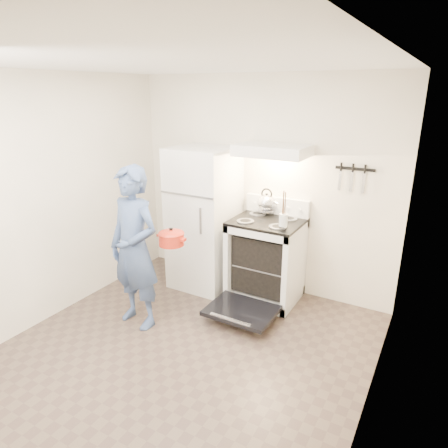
{
  "coord_description": "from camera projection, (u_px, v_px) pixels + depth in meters",
  "views": [
    {
      "loc": [
        1.88,
        -2.4,
        2.32
      ],
      "look_at": [
        -0.05,
        1.0,
        1.0
      ],
      "focal_mm": 32.0,
      "sensor_mm": 36.0,
      "label": 1
    }
  ],
  "objects": [
    {
      "name": "range_hood",
      "position": [
        273.0,
        150.0,
        4.22
      ],
      "size": [
        0.76,
        0.5,
        0.12
      ],
      "primitive_type": "cube",
      "color": "white",
      "rests_on": "back_wall"
    },
    {
      "name": "refrigerator",
      "position": [
        204.0,
        218.0,
        4.79
      ],
      "size": [
        0.7,
        0.7,
        1.7
      ],
      "primitive_type": "cube",
      "color": "white",
      "rests_on": "floor"
    },
    {
      "name": "utensil_jar",
      "position": [
        283.0,
        220.0,
        4.11
      ],
      "size": [
        0.11,
        0.11,
        0.13
      ],
      "primitive_type": "cylinder",
      "rotation": [
        0.0,
        0.0,
        0.21
      ],
      "color": "silver",
      "rests_on": "cooktop"
    },
    {
      "name": "backsplash",
      "position": [
        278.0,
        205.0,
        4.6
      ],
      "size": [
        0.76,
        0.07,
        0.2
      ],
      "primitive_type": "cube",
      "color": "white",
      "rests_on": "cooktop"
    },
    {
      "name": "back_wall",
      "position": [
        261.0,
        186.0,
        4.68
      ],
      "size": [
        3.2,
        0.02,
        2.5
      ],
      "primitive_type": "cube",
      "color": "#F4E8CF",
      "rests_on": "ground"
    },
    {
      "name": "dutch_oven",
      "position": [
        171.0,
        239.0,
        3.98
      ],
      "size": [
        0.33,
        0.26,
        0.22
      ],
      "primitive_type": null,
      "color": "red",
      "rests_on": "person"
    },
    {
      "name": "person",
      "position": [
        135.0,
        249.0,
        3.94
      ],
      "size": [
        0.64,
        0.46,
        1.66
      ],
      "primitive_type": "imported",
      "rotation": [
        0.0,
        0.0,
        -0.1
      ],
      "color": "navy",
      "rests_on": "floor"
    },
    {
      "name": "oven_rack",
      "position": [
        266.0,
        263.0,
        4.56
      ],
      "size": [
        0.6,
        0.52,
        0.01
      ],
      "primitive_type": "cube",
      "color": "gray",
      "rests_on": "stove_body"
    },
    {
      "name": "oven_door",
      "position": [
        242.0,
        310.0,
        4.17
      ],
      "size": [
        0.7,
        0.54,
        0.04
      ],
      "primitive_type": "cube",
      "color": "black",
      "rests_on": "floor"
    },
    {
      "name": "floor",
      "position": [
        174.0,
        361.0,
        3.6
      ],
      "size": [
        3.6,
        3.6,
        0.0
      ],
      "primitive_type": "plane",
      "color": "#4C3F33",
      "rests_on": "ground"
    },
    {
      "name": "cooktop",
      "position": [
        267.0,
        222.0,
        4.41
      ],
      "size": [
        0.76,
        0.65,
        0.03
      ],
      "primitive_type": "cube",
      "color": "black",
      "rests_on": "stove_body"
    },
    {
      "name": "knife_strip",
      "position": [
        355.0,
        169.0,
        4.08
      ],
      "size": [
        0.4,
        0.02,
        0.03
      ],
      "primitive_type": "cube",
      "color": "black",
      "rests_on": "back_wall"
    },
    {
      "name": "pizza_stone",
      "position": [
        264.0,
        260.0,
        4.61
      ],
      "size": [
        0.31,
        0.31,
        0.02
      ],
      "primitive_type": "cylinder",
      "color": "#997959",
      "rests_on": "oven_rack"
    },
    {
      "name": "tea_kettle",
      "position": [
        266.0,
        201.0,
        4.57
      ],
      "size": [
        0.25,
        0.21,
        0.3
      ],
      "primitive_type": null,
      "color": "silver",
      "rests_on": "cooktop"
    },
    {
      "name": "stove_body",
      "position": [
        266.0,
        261.0,
        4.56
      ],
      "size": [
        0.76,
        0.65,
        0.92
      ],
      "primitive_type": "cube",
      "color": "white",
      "rests_on": "floor"
    }
  ]
}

